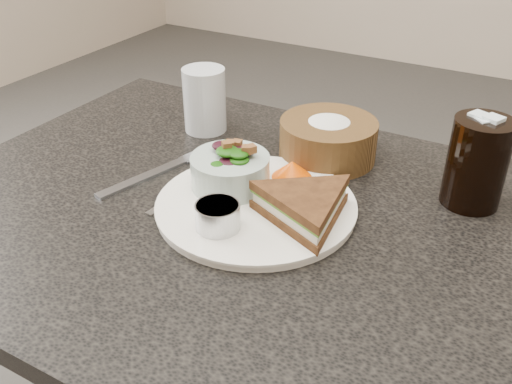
{
  "coord_description": "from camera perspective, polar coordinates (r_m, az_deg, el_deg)",
  "views": [
    {
      "loc": [
        0.32,
        -0.58,
        1.19
      ],
      "look_at": [
        -0.01,
        0.01,
        0.78
      ],
      "focal_mm": 40.0,
      "sensor_mm": 36.0,
      "label": 1
    }
  ],
  "objects": [
    {
      "name": "salad_bowl",
      "position": [
        0.83,
        -2.61,
        2.62
      ],
      "size": [
        0.14,
        0.14,
        0.07
      ],
      "primitive_type": null,
      "rotation": [
        0.0,
        0.0,
        0.25
      ],
      "color": "#9AAEA5",
      "rests_on": "dinner_plate"
    },
    {
      "name": "dressing_ramekin",
      "position": [
        0.75,
        -3.85,
        -2.45
      ],
      "size": [
        0.07,
        0.07,
        0.04
      ],
      "primitive_type": "cylinder",
      "rotation": [
        0.0,
        0.0,
        -0.16
      ],
      "color": "#B1B4B9",
      "rests_on": "dinner_plate"
    },
    {
      "name": "orange_wedge",
      "position": [
        0.86,
        3.63,
        2.26
      ],
      "size": [
        0.09,
        0.09,
        0.03
      ],
      "primitive_type": "cone",
      "rotation": [
        0.0,
        0.0,
        0.58
      ],
      "color": "#E74B00",
      "rests_on": "dinner_plate"
    },
    {
      "name": "bread_basket",
      "position": [
        0.94,
        7.25,
        5.84
      ],
      "size": [
        0.16,
        0.16,
        0.09
      ],
      "primitive_type": null,
      "rotation": [
        0.0,
        0.0,
        0.04
      ],
      "color": "brown",
      "rests_on": "dining_table"
    },
    {
      "name": "sandwich",
      "position": [
        0.76,
        4.94,
        -1.47
      ],
      "size": [
        0.21,
        0.21,
        0.04
      ],
      "primitive_type": null,
      "rotation": [
        0.0,
        0.0,
        -0.41
      ],
      "color": "#522F16",
      "rests_on": "dinner_plate"
    },
    {
      "name": "dinner_plate",
      "position": [
        0.81,
        0.0,
        -1.45
      ],
      "size": [
        0.28,
        0.28,
        0.01
      ],
      "primitive_type": "cylinder",
      "color": "silver",
      "rests_on": "dining_table"
    },
    {
      "name": "knife",
      "position": [
        0.86,
        -6.77,
        0.28
      ],
      "size": [
        0.03,
        0.17,
        0.0
      ],
      "primitive_type": "cube",
      "rotation": [
        0.0,
        0.0,
        -0.11
      ],
      "color": "#A2A2A3",
      "rests_on": "dining_table"
    },
    {
      "name": "fork",
      "position": [
        0.91,
        -10.73,
        1.63
      ],
      "size": [
        0.07,
        0.18,
        0.0
      ],
      "primitive_type": "cube",
      "rotation": [
        0.0,
        0.0,
        -0.27
      ],
      "color": "#A3A7B2",
      "rests_on": "dining_table"
    },
    {
      "name": "water_glass",
      "position": [
        1.03,
        -5.16,
        9.15
      ],
      "size": [
        0.09,
        0.09,
        0.11
      ],
      "primitive_type": "cylinder",
      "rotation": [
        0.0,
        0.0,
        0.3
      ],
      "color": "silver",
      "rests_on": "dining_table"
    },
    {
      "name": "cola_glass",
      "position": [
        0.85,
        21.29,
        3.1
      ],
      "size": [
        0.1,
        0.1,
        0.14
      ],
      "primitive_type": null,
      "rotation": [
        0.0,
        0.0,
        -0.2
      ],
      "color": "black",
      "rests_on": "dining_table"
    }
  ]
}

